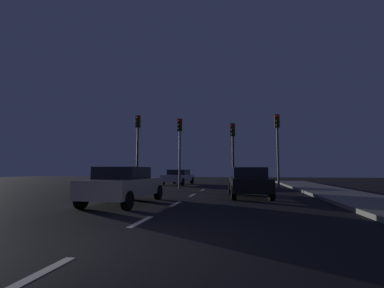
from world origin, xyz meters
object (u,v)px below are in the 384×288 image
object	(u,v)px
car_stopped_ahead	(249,182)
traffic_signal_center_left	(180,139)
traffic_signal_far_left	(138,137)
car_adjacent_lane	(125,185)
traffic_signal_center_right	(233,143)
traffic_signal_far_right	(277,137)
car_oncoming_far	(178,177)

from	to	relation	value
car_stopped_ahead	traffic_signal_center_left	bearing A→B (deg)	131.01
traffic_signal_far_left	car_adjacent_lane	xyz separation A→B (m)	(2.99, -9.01, -2.97)
traffic_signal_center_left	traffic_signal_center_right	bearing A→B (deg)	-0.01
traffic_signal_center_left	traffic_signal_far_right	world-z (taller)	traffic_signal_far_right
traffic_signal_far_right	car_oncoming_far	world-z (taller)	traffic_signal_far_right
car_stopped_ahead	car_adjacent_lane	bearing A→B (deg)	-143.55
traffic_signal_far_right	car_oncoming_far	bearing A→B (deg)	146.98
car_oncoming_far	car_stopped_ahead	bearing A→B (deg)	-60.65
traffic_signal_far_right	car_adjacent_lane	distance (m)	11.74
traffic_signal_center_left	traffic_signal_far_right	xyz separation A→B (m)	(6.78, 0.00, 0.05)
traffic_signal_far_left	traffic_signal_far_right	world-z (taller)	traffic_signal_far_left
traffic_signal_far_left	traffic_signal_far_right	size ratio (longest dim) A/B	1.05
traffic_signal_center_left	traffic_signal_far_right	distance (m)	6.78
traffic_signal_far_left	car_stopped_ahead	bearing A→B (deg)	-34.41
traffic_signal_far_left	traffic_signal_center_left	bearing A→B (deg)	-0.01
car_stopped_ahead	traffic_signal_far_right	bearing A→B (deg)	68.85
car_adjacent_lane	traffic_signal_far_right	bearing A→B (deg)	52.24
car_adjacent_lane	car_stopped_ahead	bearing A→B (deg)	36.45
traffic_signal_center_left	traffic_signal_far_left	bearing A→B (deg)	179.99
traffic_signal_far_right	car_oncoming_far	distance (m)	10.05
traffic_signal_far_left	car_stopped_ahead	xyz separation A→B (m)	(7.88, -5.40, -2.98)
traffic_signal_center_right	car_adjacent_lane	bearing A→B (deg)	-113.85
traffic_signal_center_right	traffic_signal_center_left	bearing A→B (deg)	179.99
traffic_signal_far_right	car_stopped_ahead	size ratio (longest dim) A/B	1.16
traffic_signal_center_left	car_adjacent_lane	distance (m)	9.42
traffic_signal_far_right	car_stopped_ahead	xyz separation A→B (m)	(-2.09, -5.40, -2.81)
car_oncoming_far	traffic_signal_center_right	bearing A→B (deg)	-45.94
traffic_signal_center_left	traffic_signal_far_right	size ratio (longest dim) A/B	0.99
traffic_signal_center_right	car_oncoming_far	distance (m)	7.73
car_stopped_ahead	car_adjacent_lane	size ratio (longest dim) A/B	0.97
traffic_signal_center_left	traffic_signal_center_right	world-z (taller)	traffic_signal_center_left
traffic_signal_far_left	traffic_signal_far_right	bearing A→B (deg)	-0.00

